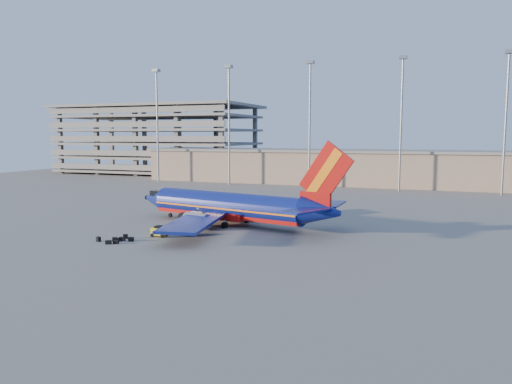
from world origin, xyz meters
TOP-DOWN VIEW (x-y plane):
  - ground at (0.00, 0.00)m, footprint 220.00×220.00m
  - terminal_building at (10.00, 58.00)m, footprint 122.00×16.00m
  - parking_garage at (-62.00, 74.05)m, footprint 62.00×32.00m
  - light_mast_row at (5.00, 46.00)m, footprint 101.60×1.60m
  - aircraft_main at (-2.44, -3.94)m, footprint 33.32×31.69m
  - baggage_tug at (-7.41, -14.33)m, footprint 1.82×1.10m
  - luggage_pile at (-10.42, -18.48)m, footprint 4.10×3.72m

SIDE VIEW (x-z plane):
  - ground at x=0.00m, z-range 0.00..0.00m
  - luggage_pile at x=-10.42m, z-range -0.04..0.51m
  - baggage_tug at x=-7.41m, z-range 0.03..1.34m
  - aircraft_main at x=-2.44m, z-range -3.28..8.16m
  - terminal_building at x=10.00m, z-range 0.07..8.57m
  - parking_garage at x=-62.00m, z-range 1.03..22.43m
  - light_mast_row at x=5.00m, z-range 3.23..31.88m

